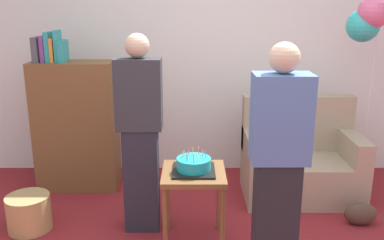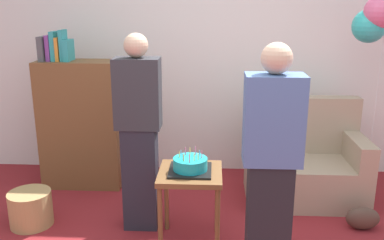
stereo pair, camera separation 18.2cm
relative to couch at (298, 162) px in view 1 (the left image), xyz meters
name	(u,v)px [view 1 (the left image)]	position (x,y,z in m)	size (l,w,h in m)	color
wall_back	(210,50)	(-0.85, 0.73, 1.01)	(6.00, 0.10, 2.70)	silver
couch	(298,162)	(0.00, 0.00, 0.00)	(1.10, 0.70, 0.96)	gray
bookshelf	(74,124)	(-2.23, 0.18, 0.33)	(0.80, 0.36, 1.60)	brown
side_table	(192,183)	(-1.05, -0.90, 0.18)	(0.48, 0.48, 0.62)	brown
birthday_cake	(192,165)	(-1.05, -0.90, 0.33)	(0.32, 0.32, 0.17)	black
person_blowing_candles	(139,134)	(-1.48, -0.65, 0.49)	(0.36, 0.22, 1.63)	#23232D
person_holding_cake	(276,168)	(-0.51, -1.36, 0.49)	(0.36, 0.22, 1.63)	black
wicker_basket	(27,213)	(-2.43, -0.68, -0.19)	(0.36, 0.36, 0.30)	#A88451
handbag	(359,213)	(0.39, -0.61, -0.24)	(0.28, 0.14, 0.20)	#473328
balloon_bunch	(367,19)	(0.54, 0.05, 1.37)	(0.36, 0.38, 1.92)	silver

